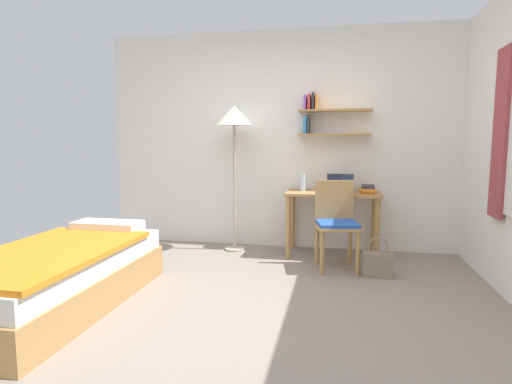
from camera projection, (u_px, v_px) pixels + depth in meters
name	position (u px, v px, depth m)	size (l,w,h in m)	color
ground_plane	(251.00, 309.00, 3.20)	(5.28, 5.28, 0.00)	gray
wall_back	(286.00, 140.00, 5.01)	(4.40, 0.27, 2.60)	white
bed	(58.00, 277.00, 3.23)	(0.91, 1.89, 0.54)	#B2844C
desk	(333.00, 204.00, 4.68)	(1.04, 0.54, 0.72)	#B2844C
desk_chair	(336.00, 220.00, 4.20)	(0.49, 0.48, 0.89)	#B2844C
standing_lamp	(234.00, 123.00, 4.79)	(0.43, 0.43, 1.69)	#B2A893
laptop	(340.00, 187.00, 4.69)	(0.31, 0.21, 0.20)	black
water_bottle	(303.00, 182.00, 4.74)	(0.06, 0.06, 0.20)	silver
book_stack	(368.00, 189.00, 4.54)	(0.18, 0.25, 0.09)	orange
handbag	(378.00, 264.00, 3.96)	(0.28, 0.12, 0.38)	gray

